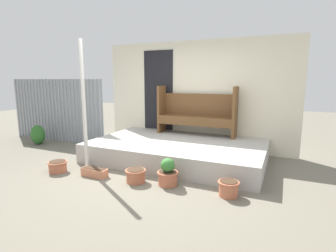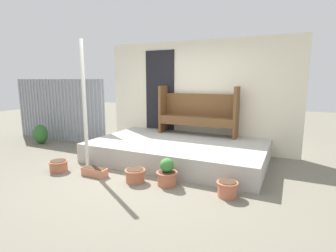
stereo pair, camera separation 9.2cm
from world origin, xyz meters
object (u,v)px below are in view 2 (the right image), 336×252
at_px(flower_pot_left, 59,165).
at_px(flower_pot_middle, 135,175).
at_px(flower_pot_far_right, 227,188).
at_px(support_post, 84,106).
at_px(planter_box_rect, 95,172).
at_px(bench, 198,111).
at_px(shrub_by_fence, 41,134).
at_px(flower_pot_right, 167,174).

height_order(flower_pot_left, flower_pot_middle, flower_pot_middle).
relative_size(flower_pot_middle, flower_pot_far_right, 1.10).
xyz_separation_m(support_post, planter_box_rect, (0.43, -0.30, -1.13)).
xyz_separation_m(flower_pot_middle, planter_box_rect, (-0.80, -0.07, -0.05)).
distance_m(flower_pot_left, planter_box_rect, 0.78).
bearing_deg(flower_pot_far_right, support_post, 177.28).
distance_m(support_post, flower_pot_left, 1.21).
distance_m(support_post, planter_box_rect, 1.25).
bearing_deg(bench, planter_box_rect, -114.86).
bearing_deg(planter_box_rect, bench, 65.37).
relative_size(flower_pot_far_right, shrub_by_fence, 0.62).
relative_size(flower_pot_right, shrub_by_fence, 0.87).
bearing_deg(flower_pot_left, flower_pot_middle, 5.98).
distance_m(flower_pot_middle, flower_pot_right, 0.55).
xyz_separation_m(flower_pot_left, shrub_by_fence, (-2.13, 1.35, 0.14)).
distance_m(flower_pot_middle, flower_pot_far_right, 1.52).
relative_size(flower_pot_middle, shrub_by_fence, 0.68).
distance_m(flower_pot_middle, planter_box_rect, 0.80).
bearing_deg(planter_box_rect, shrub_by_fence, 156.63).
height_order(flower_pot_middle, flower_pot_right, flower_pot_right).
bearing_deg(bench, flower_pot_far_right, -61.09).
height_order(planter_box_rect, shrub_by_fence, shrub_by_fence).
height_order(flower_pot_far_right, planter_box_rect, flower_pot_far_right).
height_order(bench, flower_pot_left, bench).
xyz_separation_m(support_post, shrub_by_fence, (-2.47, 0.95, -0.95)).
bearing_deg(shrub_by_fence, flower_pot_right, -14.18).
bearing_deg(planter_box_rect, flower_pot_far_right, 4.28).
xyz_separation_m(bench, flower_pot_right, (0.25, -2.19, -0.76)).
xyz_separation_m(flower_pot_middle, flower_pot_right, (0.53, 0.11, 0.07)).
height_order(flower_pot_left, flower_pot_right, flower_pot_right).
distance_m(bench, planter_box_rect, 2.75).
relative_size(bench, planter_box_rect, 3.90).
distance_m(flower_pot_right, flower_pot_far_right, 0.98).
xyz_separation_m(flower_pot_far_right, shrub_by_fence, (-5.21, 1.08, 0.13)).
height_order(flower_pot_left, flower_pot_far_right, flower_pot_far_right).
bearing_deg(flower_pot_left, flower_pot_right, 7.45).
relative_size(flower_pot_middle, planter_box_rect, 0.74).
relative_size(flower_pot_left, planter_box_rect, 0.75).
height_order(support_post, planter_box_rect, support_post).
bearing_deg(support_post, shrub_by_fence, 158.94).
relative_size(flower_pot_left, shrub_by_fence, 0.70).
bearing_deg(shrub_by_fence, flower_pot_middle, -17.70).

